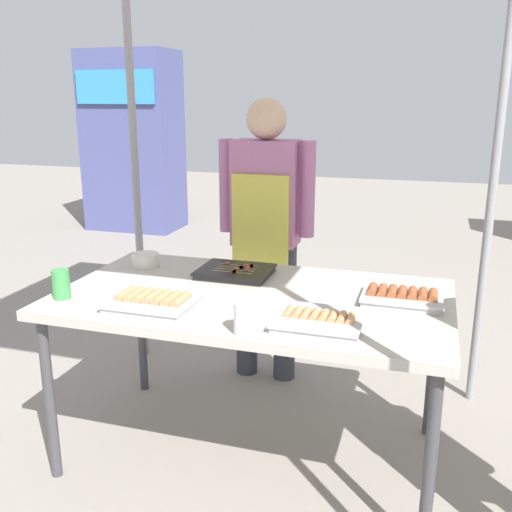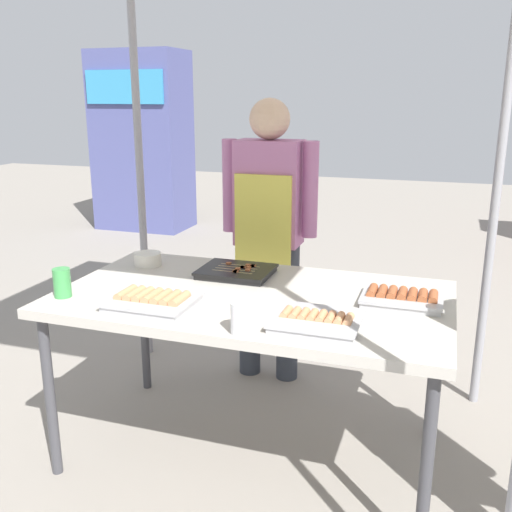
% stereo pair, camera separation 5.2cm
% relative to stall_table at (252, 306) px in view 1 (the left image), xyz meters
% --- Properties ---
extents(ground_plane, '(18.00, 18.00, 0.00)m').
position_rel_stall_table_xyz_m(ground_plane, '(0.00, 0.00, -0.70)').
color(ground_plane, gray).
extents(stall_table, '(1.60, 0.90, 0.75)m').
position_rel_stall_table_xyz_m(stall_table, '(0.00, 0.00, 0.00)').
color(stall_table, '#B7B2A8').
rests_on(stall_table, ground).
extents(tray_grilled_sausages, '(0.31, 0.23, 0.06)m').
position_rel_stall_table_xyz_m(tray_grilled_sausages, '(0.59, 0.08, 0.08)').
color(tray_grilled_sausages, '#ADADB2').
rests_on(tray_grilled_sausages, stall_table).
extents(tray_meat_skewers, '(0.32, 0.27, 0.04)m').
position_rel_stall_table_xyz_m(tray_meat_skewers, '(-0.15, 0.22, 0.07)').
color(tray_meat_skewers, black).
rests_on(tray_meat_skewers, stall_table).
extents(tray_pork_links, '(0.33, 0.27, 0.06)m').
position_rel_stall_table_xyz_m(tray_pork_links, '(-0.32, -0.25, 0.08)').
color(tray_pork_links, '#ADADB2').
rests_on(tray_pork_links, stall_table).
extents(tray_spring_rolls, '(0.31, 0.27, 0.05)m').
position_rel_stall_table_xyz_m(tray_spring_rolls, '(0.33, -0.25, 0.07)').
color(tray_spring_rolls, '#ADADB2').
rests_on(tray_spring_rolls, stall_table).
extents(condiment_bowl, '(0.13, 0.13, 0.06)m').
position_rel_stall_table_xyz_m(condiment_bowl, '(-0.61, 0.24, 0.08)').
color(condiment_bowl, silver).
rests_on(condiment_bowl, stall_table).
extents(drink_cup_near_edge, '(0.07, 0.07, 0.11)m').
position_rel_stall_table_xyz_m(drink_cup_near_edge, '(0.10, -0.40, 0.11)').
color(drink_cup_near_edge, white).
rests_on(drink_cup_near_edge, stall_table).
extents(drink_cup_by_wok, '(0.07, 0.07, 0.12)m').
position_rel_stall_table_xyz_m(drink_cup_by_wok, '(-0.72, -0.27, 0.11)').
color(drink_cup_by_wok, '#3F994C').
rests_on(drink_cup_by_wok, stall_table).
extents(vendor_woman, '(0.52, 0.22, 1.53)m').
position_rel_stall_table_xyz_m(vendor_woman, '(-0.16, 0.74, 0.20)').
color(vendor_woman, '#333842').
rests_on(vendor_woman, ground).
extents(neighbor_stall_left, '(1.04, 0.67, 2.03)m').
position_rel_stall_table_xyz_m(neighbor_stall_left, '(-2.70, 3.95, 0.32)').
color(neighbor_stall_left, '#4C518C').
rests_on(neighbor_stall_left, ground).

